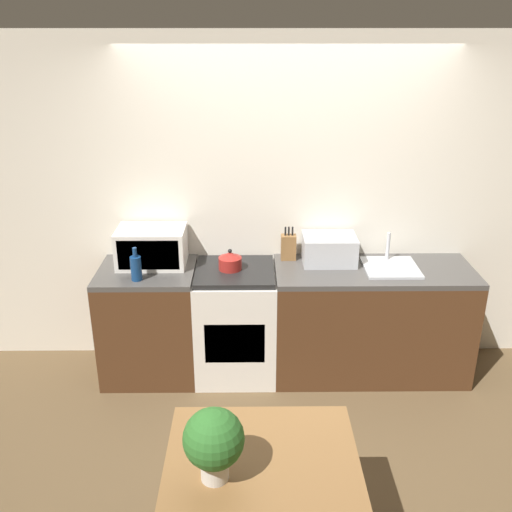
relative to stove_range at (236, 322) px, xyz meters
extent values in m
plane|color=brown|center=(0.39, -0.70, -0.45)|extent=(16.00, 16.00, 0.00)
cube|color=silver|center=(0.39, 0.34, 0.85)|extent=(10.00, 0.06, 2.60)
cube|color=#4C2D19|center=(-0.68, 0.00, -0.02)|extent=(0.73, 0.62, 0.86)
cube|color=#474442|center=(-0.68, 0.00, 0.43)|extent=(0.73, 0.62, 0.04)
cube|color=#4C2D19|center=(1.07, 0.00, -0.02)|extent=(1.52, 0.62, 0.86)
cube|color=#474442|center=(1.07, 0.00, 0.43)|extent=(1.52, 0.62, 0.04)
cube|color=silver|center=(0.00, 0.00, -0.02)|extent=(0.62, 0.62, 0.86)
cube|color=black|center=(0.00, 0.00, 0.43)|extent=(0.60, 0.57, 0.04)
cube|color=black|center=(0.00, -0.30, -0.02)|extent=(0.45, 0.02, 0.32)
cylinder|color=maroon|center=(-0.03, 0.01, 0.50)|extent=(0.18, 0.18, 0.09)
cone|color=maroon|center=(-0.03, 0.01, 0.57)|extent=(0.17, 0.17, 0.04)
sphere|color=black|center=(-0.03, 0.01, 0.60)|extent=(0.03, 0.03, 0.03)
cube|color=silver|center=(-0.64, 0.11, 0.60)|extent=(0.52, 0.36, 0.29)
cube|color=black|center=(-0.64, -0.06, 0.60)|extent=(0.46, 0.01, 0.23)
cylinder|color=navy|center=(-0.71, -0.18, 0.54)|extent=(0.08, 0.08, 0.18)
cylinder|color=navy|center=(-0.71, -0.18, 0.67)|extent=(0.03, 0.03, 0.07)
cube|color=brown|center=(0.42, 0.20, 0.55)|extent=(0.12, 0.09, 0.20)
cylinder|color=black|center=(0.39, 0.20, 0.69)|extent=(0.01, 0.01, 0.07)
cylinder|color=black|center=(0.42, 0.20, 0.69)|extent=(0.01, 0.01, 0.07)
cylinder|color=black|center=(0.45, 0.20, 0.69)|extent=(0.01, 0.01, 0.07)
cube|color=silver|center=(0.73, 0.14, 0.56)|extent=(0.41, 0.31, 0.22)
cube|color=black|center=(0.73, -0.01, 0.56)|extent=(0.36, 0.01, 0.17)
cube|color=silver|center=(1.19, 0.00, 0.46)|extent=(0.41, 0.41, 0.02)
cylinder|color=silver|center=(1.19, 0.14, 0.58)|extent=(0.03, 0.03, 0.22)
cube|color=brown|center=(0.17, -1.84, 0.26)|extent=(0.92, 0.79, 0.04)
cylinder|color=brown|center=(-0.23, -1.50, -0.10)|extent=(0.05, 0.05, 0.69)
cylinder|color=brown|center=(0.57, -1.50, -0.10)|extent=(0.05, 0.05, 0.69)
cylinder|color=beige|center=(-0.04, -1.96, 0.33)|extent=(0.13, 0.13, 0.10)
sphere|color=#2D6B28|center=(-0.04, -1.96, 0.50)|extent=(0.28, 0.28, 0.28)
camera|label=1|loc=(0.12, -3.96, 2.19)|focal=40.00mm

